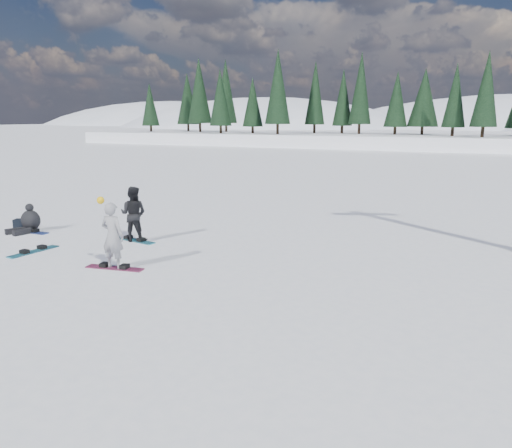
{
  "coord_description": "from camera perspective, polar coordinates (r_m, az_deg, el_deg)",
  "views": [
    {
      "loc": [
        9.81,
        -9.72,
        3.7
      ],
      "look_at": [
        4.72,
        1.25,
        1.1
      ],
      "focal_mm": 35.0,
      "sensor_mm": 36.0,
      "label": 1
    }
  ],
  "objects": [
    {
      "name": "ground",
      "position": [
        14.3,
        -19.7,
        -3.6
      ],
      "size": [
        420.0,
        420.0,
        0.0
      ],
      "primitive_type": "plane",
      "color": "white",
      "rests_on": "ground"
    },
    {
      "name": "alpine_backdrop",
      "position": [
        200.83,
        18.72,
        6.44
      ],
      "size": [
        412.5,
        227.0,
        53.2
      ],
      "color": "white",
      "rests_on": "ground"
    },
    {
      "name": "snowboarder_woman",
      "position": [
        12.75,
        -16.09,
        -1.27
      ],
      "size": [
        0.63,
        0.43,
        1.82
      ],
      "rotation": [
        0.0,
        0.0,
        3.19
      ],
      "color": "gray",
      "rests_on": "ground"
    },
    {
      "name": "snowboarder_man",
      "position": [
        15.49,
        -13.84,
        1.12
      ],
      "size": [
        0.95,
        0.82,
        1.67
      ],
      "primitive_type": "imported",
      "rotation": [
        0.0,
        0.0,
        3.4
      ],
      "color": "black",
      "rests_on": "ground"
    },
    {
      "name": "seated_rider",
      "position": [
        18.03,
        -24.49,
        0.33
      ],
      "size": [
        0.81,
        1.18,
        0.92
      ],
      "rotation": [
        0.0,
        0.0,
        -0.34
      ],
      "color": "black",
      "rests_on": "ground"
    },
    {
      "name": "gear_bag",
      "position": [
        18.76,
        -25.25,
        0.05
      ],
      "size": [
        0.53,
        0.45,
        0.3
      ],
      "primitive_type": "cube",
      "rotation": [
        0.0,
        0.0,
        0.41
      ],
      "color": "black",
      "rests_on": "ground"
    },
    {
      "name": "snowboard_woman",
      "position": [
        12.96,
        -15.86,
        -4.86
      ],
      "size": [
        1.53,
        0.53,
        0.03
      ],
      "primitive_type": "cube",
      "rotation": [
        0.0,
        0.0,
        0.17
      ],
      "color": "#8B1E4A",
      "rests_on": "ground"
    },
    {
      "name": "snowboard_man",
      "position": [
        15.66,
        -13.69,
        -1.83
      ],
      "size": [
        1.53,
        0.52,
        0.03
      ],
      "primitive_type": "cube",
      "rotation": [
        0.0,
        0.0,
        -0.16
      ],
      "color": "teal",
      "rests_on": "ground"
    },
    {
      "name": "snowboard_loose_a",
      "position": [
        15.3,
        -24.08,
        -2.88
      ],
      "size": [
        0.4,
        1.52,
        0.03
      ],
      "primitive_type": "cube",
      "rotation": [
        0.0,
        0.0,
        1.49
      ],
      "color": "teal",
      "rests_on": "ground"
    },
    {
      "name": "snowboard_loose_c",
      "position": [
        17.99,
        -24.55,
        -0.81
      ],
      "size": [
        1.51,
        0.32,
        0.03
      ],
      "primitive_type": "cube",
      "rotation": [
        0.0,
        0.0,
        0.03
      ],
      "color": "navy",
      "rests_on": "ground"
    }
  ]
}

